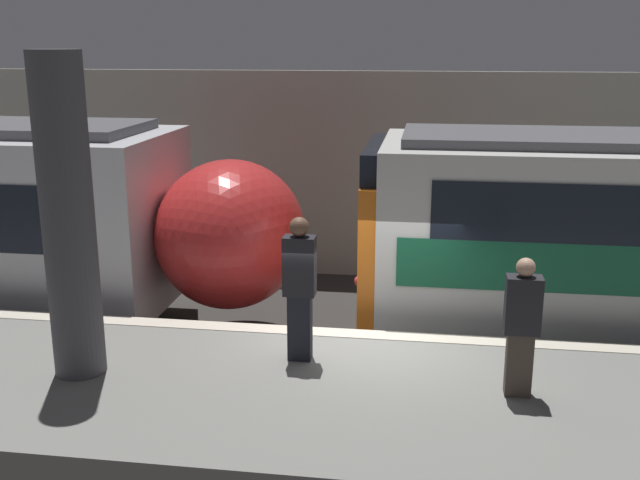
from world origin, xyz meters
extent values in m
plane|color=#33302D|center=(0.00, 0.00, 0.00)|extent=(120.00, 120.00, 0.00)
cube|color=slate|center=(0.00, -1.78, 0.56)|extent=(40.00, 3.56, 1.12)
cube|color=beige|center=(0.00, -0.15, 1.13)|extent=(40.00, 0.30, 0.01)
cube|color=#B2AD9E|center=(0.00, 6.02, 2.15)|extent=(50.00, 0.15, 4.31)
cylinder|color=#47474C|center=(-3.20, -1.76, 2.97)|extent=(0.59, 0.59, 3.68)
ellipsoid|color=red|center=(-2.39, 2.07, 1.85)|extent=(2.42, 2.73, 2.42)
sphere|color=#F2EFCC|center=(-1.44, 2.07, 1.42)|extent=(0.20, 0.20, 0.20)
cube|color=orange|center=(-0.05, 2.07, 1.76)|extent=(0.25, 2.91, 2.30)
cube|color=black|center=(-0.05, 2.07, 2.91)|extent=(0.25, 2.61, 0.92)
sphere|color=#EA4C42|center=(-0.20, 1.40, 1.36)|extent=(0.18, 0.18, 0.18)
sphere|color=#EA4C42|center=(-0.20, 2.74, 1.36)|extent=(0.18, 0.18, 0.18)
cube|color=#473D33|center=(1.82, -1.62, 1.49)|extent=(0.28, 0.20, 0.73)
cube|color=#232328|center=(1.82, -1.62, 2.17)|extent=(0.38, 0.24, 0.63)
sphere|color=tan|center=(1.82, -1.62, 2.58)|extent=(0.21, 0.21, 0.21)
cube|color=black|center=(-0.70, -1.04, 1.54)|extent=(0.28, 0.20, 0.83)
cube|color=#232328|center=(-0.70, -1.04, 2.31)|extent=(0.38, 0.24, 0.72)
sphere|color=brown|center=(-0.70, -1.04, 2.79)|extent=(0.23, 0.23, 0.23)
camera|label=1|loc=(0.78, -9.38, 4.89)|focal=42.00mm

